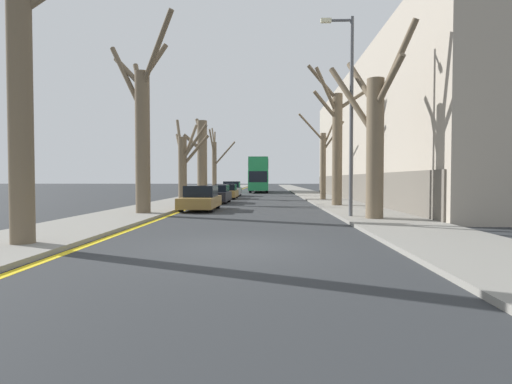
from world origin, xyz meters
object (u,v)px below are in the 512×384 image
(street_tree_left_2, at_px, (184,163))
(double_decker_bus, at_px, (259,173))
(street_tree_right_0, at_px, (374,136))
(street_tree_left_0, at_px, (23,70))
(lamp_post, at_px, (349,108))
(parked_car_0, at_px, (201,199))
(parked_car_2, at_px, (226,192))
(street_tree_right_2, at_px, (323,162))
(street_tree_left_3, at_px, (202,157))
(parked_car_3, at_px, (232,189))
(street_tree_left_1, at_px, (142,129))
(street_tree_left_4, at_px, (215,164))
(parked_car_1, at_px, (217,194))
(street_tree_right_1, at_px, (337,141))

(street_tree_left_2, relative_size, double_decker_bus, 0.50)
(street_tree_right_0, bearing_deg, street_tree_left_0, -146.39)
(street_tree_right_0, height_order, lamp_post, lamp_post)
(double_decker_bus, height_order, parked_car_0, double_decker_bus)
(double_decker_bus, xyz_separation_m, parked_car_2, (-2.48, -18.52, -1.89))
(street_tree_right_2, bearing_deg, street_tree_left_3, 160.02)
(street_tree_left_0, height_order, street_tree_right_2, street_tree_left_0)
(parked_car_3, bearing_deg, double_decker_bus, 79.35)
(street_tree_left_0, relative_size, parked_car_0, 2.09)
(street_tree_left_2, distance_m, street_tree_left_3, 8.32)
(street_tree_left_1, relative_size, street_tree_right_0, 1.17)
(street_tree_left_4, xyz_separation_m, parked_car_3, (2.16, -3.34, -2.73))
(parked_car_0, relative_size, parked_car_3, 1.07)
(street_tree_left_1, distance_m, double_decker_bus, 35.13)
(parked_car_0, height_order, parked_car_1, parked_car_0)
(street_tree_right_2, distance_m, double_decker_bus, 22.25)
(street_tree_left_1, bearing_deg, parked_car_0, 55.45)
(street_tree_left_3, bearing_deg, street_tree_right_0, -62.10)
(double_decker_bus, relative_size, parked_car_2, 2.86)
(street_tree_left_4, bearing_deg, street_tree_left_1, -90.08)
(street_tree_left_0, distance_m, parked_car_0, 13.03)
(street_tree_right_1, height_order, street_tree_right_2, street_tree_right_1)
(street_tree_left_2, bearing_deg, parked_car_1, 31.98)
(street_tree_left_4, xyz_separation_m, double_decker_bus, (4.64, 9.83, -0.93))
(street_tree_left_3, height_order, parked_car_1, street_tree_left_3)
(lamp_post, bearing_deg, parked_car_3, 107.29)
(street_tree_right_0, bearing_deg, street_tree_left_2, 132.33)
(street_tree_right_0, bearing_deg, street_tree_left_1, 167.05)
(parked_car_2, relative_size, parked_car_3, 1.01)
(street_tree_right_2, distance_m, parked_car_0, 13.12)
(street_tree_left_0, height_order, parked_car_3, street_tree_left_0)
(street_tree_left_1, height_order, double_decker_bus, street_tree_left_1)
(street_tree_left_2, bearing_deg, street_tree_right_0, -47.67)
(street_tree_left_0, distance_m, street_tree_left_4, 34.07)
(double_decker_bus, height_order, parked_car_1, double_decker_bus)
(street_tree_left_0, distance_m, parked_car_3, 31.00)
(parked_car_1, bearing_deg, street_tree_right_1, -27.39)
(double_decker_bus, height_order, lamp_post, lamp_post)
(street_tree_left_4, height_order, double_decker_bus, street_tree_left_4)
(street_tree_left_4, xyz_separation_m, lamp_post, (9.33, -26.35, 1.32))
(parked_car_1, xyz_separation_m, parked_car_2, (0.00, 6.22, -0.01))
(parked_car_2, bearing_deg, street_tree_left_4, 103.99)
(street_tree_left_1, distance_m, street_tree_left_2, 8.82)
(street_tree_left_0, xyz_separation_m, street_tree_left_1, (-0.01, 9.11, -0.23))
(lamp_post, bearing_deg, street_tree_left_2, 132.41)
(street_tree_left_2, distance_m, parked_car_1, 3.30)
(street_tree_left_0, bearing_deg, street_tree_right_0, 33.61)
(street_tree_left_4, distance_m, double_decker_bus, 10.91)
(double_decker_bus, xyz_separation_m, parked_car_3, (-2.48, -13.17, -1.80))
(parked_car_1, bearing_deg, street_tree_left_2, -148.02)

